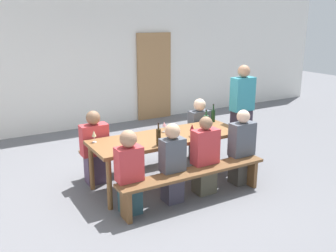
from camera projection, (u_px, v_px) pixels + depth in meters
The scene contains 19 objects.
ground_plane at pixel (168, 182), 5.77m from camera, with size 24.00×24.00×0.00m, color slate.
back_wall at pixel (86, 57), 8.36m from camera, with size 14.00×0.20×3.20m, color silver.
wooden_door at pixel (154, 77), 9.19m from camera, with size 0.90×0.06×2.10m, color #9E7247.
tasting_table at pixel (168, 140), 5.58m from camera, with size 2.32×0.82×0.75m.
bench_near at pixel (194, 177), 5.08m from camera, with size 2.22×0.30×0.45m.
bench_far at pixel (147, 147), 6.26m from camera, with size 2.22×0.30×0.45m.
wine_bottle_0 at pixel (159, 137), 5.11m from camera, with size 0.06×0.06×0.32m.
wine_bottle_1 at pixel (213, 115), 6.29m from camera, with size 0.07×0.07×0.30m.
wine_bottle_2 at pixel (206, 123), 5.76m from camera, with size 0.08×0.08×0.34m.
wine_glass_0 at pixel (192, 128), 5.51m from camera, with size 0.07×0.07×0.18m.
wine_glass_1 at pixel (94, 134), 5.23m from camera, with size 0.06×0.06×0.17m.
wine_glass_2 at pixel (164, 124), 5.72m from camera, with size 0.07×0.07×0.16m.
seated_guest_near_0 at pixel (129, 174), 4.72m from camera, with size 0.33×0.24×1.11m.
seated_guest_near_1 at pixel (172, 165), 5.03m from camera, with size 0.32×0.24×1.11m.
seated_guest_near_2 at pixel (205, 158), 5.29m from camera, with size 0.38×0.24×1.13m.
seated_guest_near_3 at pixel (241, 149), 5.61m from camera, with size 0.38×0.24×1.15m.
seated_guest_far_0 at pixel (95, 149), 5.63m from camera, with size 0.41×0.24×1.13m.
seated_guest_far_1 at pixel (199, 131), 6.54m from camera, with size 0.36×0.24×1.11m.
standing_host at pixel (241, 116), 6.37m from camera, with size 0.39×0.24×1.69m.
Camera 1 is at (-2.66, -4.59, 2.43)m, focal length 40.10 mm.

